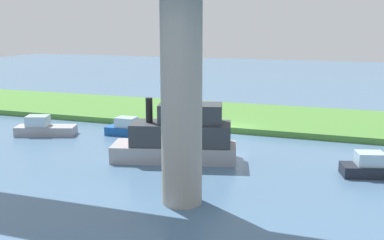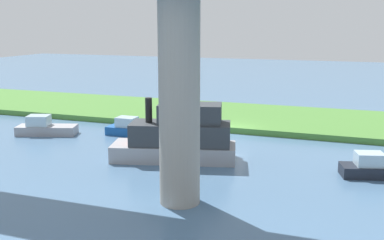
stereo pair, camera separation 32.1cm
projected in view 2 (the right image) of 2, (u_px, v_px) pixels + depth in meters
The scene contains 9 objects.
ground_plane at pixel (232, 134), 38.45m from camera, with size 160.00×160.00×0.00m, color #4C7093.
grassy_bank at pixel (248, 117), 43.91m from camera, with size 80.00×12.00×0.50m, color #4C8438.
bridge_pylon at pixel (179, 103), 22.69m from camera, with size 2.02×2.02×10.28m, color #9E998E.
person_on_bank at pixel (172, 111), 41.76m from camera, with size 0.50×0.50×1.39m.
mooring_post at pixel (201, 118), 40.11m from camera, with size 0.20×0.20×0.77m, color brown.
motorboat_white at pixel (178, 137), 30.73m from camera, with size 8.56×4.70×4.16m.
pontoon_yellow at pixel (376, 168), 27.58m from camera, with size 4.63×2.66×1.46m.
houseboat_blue at pixel (132, 129), 37.79m from camera, with size 4.41×1.60×1.46m.
skiff_small at pixel (45, 128), 38.02m from camera, with size 5.04×3.11×1.58m.
Camera 2 is at (-9.75, 36.26, 8.94)m, focal length 43.73 mm.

